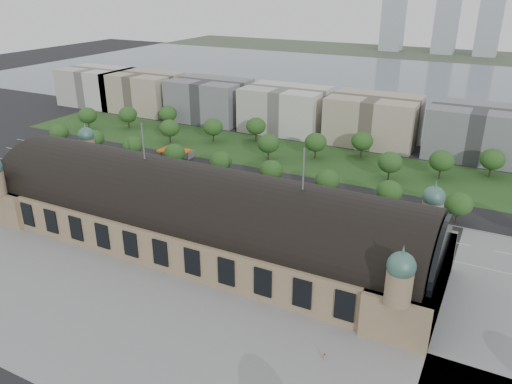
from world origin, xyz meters
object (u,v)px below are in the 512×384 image
at_px(parked_car_2, 141,193).
at_px(bus_mid, 231,199).
at_px(traffic_car_3, 189,179).
at_px(bus_east, 283,209).
at_px(parked_car_4, 139,194).
at_px(traffic_car_2, 139,180).
at_px(traffic_car_4, 235,196).
at_px(pedestrian_0, 325,357).
at_px(traffic_car_0, 58,161).
at_px(parked_car_6, 143,195).
at_px(parked_car_1, 95,180).
at_px(parked_car_5, 177,200).
at_px(petrol_station, 180,153).
at_px(parked_car_0, 70,178).
at_px(traffic_car_6, 417,236).
at_px(bus_west, 247,203).
at_px(parked_car_3, 160,199).

relative_size(parked_car_2, bus_mid, 0.49).
distance_m(traffic_car_3, bus_east, 50.65).
bearing_deg(parked_car_4, traffic_car_2, -162.26).
bearing_deg(traffic_car_3, traffic_car_4, -97.54).
height_order(bus_mid, pedestrian_0, bus_mid).
xyz_separation_m(traffic_car_0, parked_car_6, (60.78, -13.01, 0.04)).
xyz_separation_m(parked_car_1, parked_car_5, (43.10, -1.23, -0.07)).
xyz_separation_m(traffic_car_2, bus_east, (67.76, -0.93, 1.24)).
height_order(petrol_station, parked_car_0, petrol_station).
bearing_deg(pedestrian_0, traffic_car_0, 137.44).
xyz_separation_m(parked_car_1, parked_car_4, (26.35, -3.30, 0.03)).
relative_size(traffic_car_6, parked_car_5, 1.06).
relative_size(traffic_car_3, parked_car_1, 0.83).
xyz_separation_m(parked_car_2, bus_mid, (35.09, 10.37, 0.72)).
height_order(petrol_station, traffic_car_3, petrol_station).
relative_size(bus_west, bus_mid, 1.07).
bearing_deg(bus_east, parked_car_4, 106.46).
distance_m(traffic_car_0, parked_car_3, 70.55).
height_order(parked_car_4, bus_mid, bus_mid).
relative_size(traffic_car_0, traffic_car_4, 0.92).
bearing_deg(petrol_station, traffic_car_2, -87.73).
relative_size(parked_car_0, bus_east, 0.35).
xyz_separation_m(traffic_car_2, traffic_car_3, (18.43, 10.49, 0.03)).
bearing_deg(bus_east, traffic_car_2, 94.90).
distance_m(traffic_car_4, pedestrian_0, 94.03).
relative_size(traffic_car_2, pedestrian_0, 2.71).
relative_size(parked_car_0, parked_car_1, 0.84).
distance_m(parked_car_3, parked_car_6, 8.54).
bearing_deg(petrol_station, parked_car_1, -110.22).
distance_m(traffic_car_2, traffic_car_6, 114.66).
relative_size(bus_east, pedestrian_0, 7.99).
xyz_separation_m(traffic_car_0, parked_car_2, (59.58, -12.56, 0.11)).
bearing_deg(parked_car_6, parked_car_0, -129.42).
bearing_deg(traffic_car_2, traffic_car_3, 114.30).
xyz_separation_m(parked_car_3, parked_car_6, (-8.53, 0.16, 0.02)).
bearing_deg(traffic_car_3, parked_car_5, -151.70).
height_order(traffic_car_2, traffic_car_3, traffic_car_3).
bearing_deg(traffic_car_3, traffic_car_0, 103.94).
xyz_separation_m(petrol_station, parked_car_5, (28.01, -42.21, -2.24)).
relative_size(parked_car_0, parked_car_3, 1.21).
height_order(parked_car_6, bus_east, bus_east).
height_order(traffic_car_4, bus_mid, bus_mid).
relative_size(parked_car_0, pedestrian_0, 2.77).
xyz_separation_m(petrol_station, traffic_car_6, (115.91, -29.65, -2.20)).
bearing_deg(traffic_car_3, petrol_station, 48.18).
xyz_separation_m(parked_car_3, pedestrian_0, (87.27, -53.88, 0.19)).
distance_m(traffic_car_3, parked_car_3, 22.50).
height_order(parked_car_1, bus_east, bus_east).
bearing_deg(bus_mid, traffic_car_2, 84.80).
bearing_deg(bus_mid, bus_east, -93.94).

